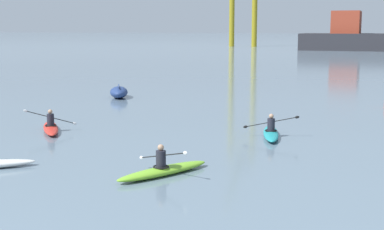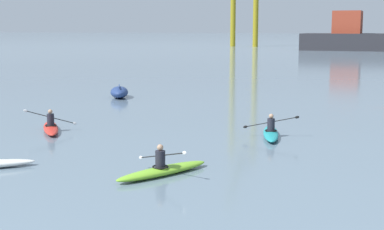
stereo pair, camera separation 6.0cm
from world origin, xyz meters
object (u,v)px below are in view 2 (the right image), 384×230
object	(u,v)px
capsized_dinghy	(119,92)
kayak_teal	(271,133)
kayak_red	(51,127)
kayak_lime	(163,169)

from	to	relation	value
capsized_dinghy	kayak_teal	world-z (taller)	kayak_teal
capsized_dinghy	kayak_teal	bearing A→B (deg)	-39.03
kayak_red	capsized_dinghy	bearing A→B (deg)	102.64
kayak_lime	kayak_teal	xyz separation A→B (m)	(1.80, 7.04, 0.00)
capsized_dinghy	kayak_red	xyz separation A→B (m)	(2.56, -11.40, -0.18)
capsized_dinghy	kayak_red	distance (m)	11.68
kayak_lime	kayak_red	xyz separation A→B (m)	(-7.30, 5.08, 0.00)
capsized_dinghy	kayak_teal	distance (m)	15.00
capsized_dinghy	kayak_red	bearing A→B (deg)	-77.36
capsized_dinghy	kayak_lime	world-z (taller)	kayak_lime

